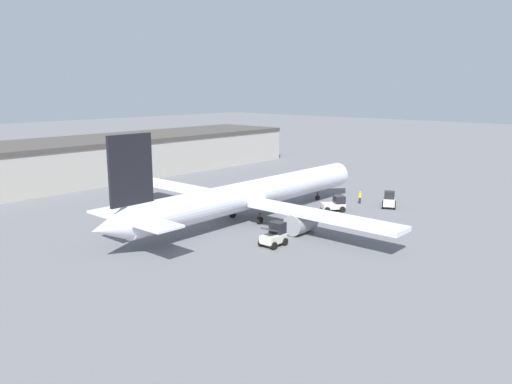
% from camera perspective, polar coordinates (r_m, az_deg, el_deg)
% --- Properties ---
extents(ground_plane, '(400.00, 400.00, 0.00)m').
position_cam_1_polar(ground_plane, '(62.63, -0.00, -2.97)').
color(ground_plane, slate).
extents(terminal_building, '(93.84, 17.35, 7.17)m').
position_cam_1_polar(terminal_building, '(91.66, -20.70, 3.27)').
color(terminal_building, '#ADA89E').
rests_on(terminal_building, ground_plane).
extents(airplane, '(44.17, 41.02, 11.72)m').
position_cam_1_polar(airplane, '(61.11, -0.69, -0.39)').
color(airplane, silver).
rests_on(airplane, ground_plane).
extents(ground_crew_worker, '(0.39, 0.39, 1.79)m').
position_cam_1_polar(ground_crew_worker, '(71.64, 11.80, -0.55)').
color(ground_crew_worker, '#1E2338').
rests_on(ground_crew_worker, ground_plane).
extents(baggage_tug, '(3.55, 2.92, 2.03)m').
position_cam_1_polar(baggage_tug, '(70.60, 14.98, -0.90)').
color(baggage_tug, beige).
rests_on(baggage_tug, ground_plane).
extents(belt_loader_truck, '(2.67, 1.98, 2.41)m').
position_cam_1_polar(belt_loader_truck, '(51.55, 2.12, -4.95)').
color(belt_loader_truck, beige).
rests_on(belt_loader_truck, ground_plane).
extents(pushback_tug, '(3.51, 3.40, 2.04)m').
position_cam_1_polar(pushback_tug, '(66.69, 9.00, -1.36)').
color(pushback_tug, beige).
rests_on(pushback_tug, ground_plane).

